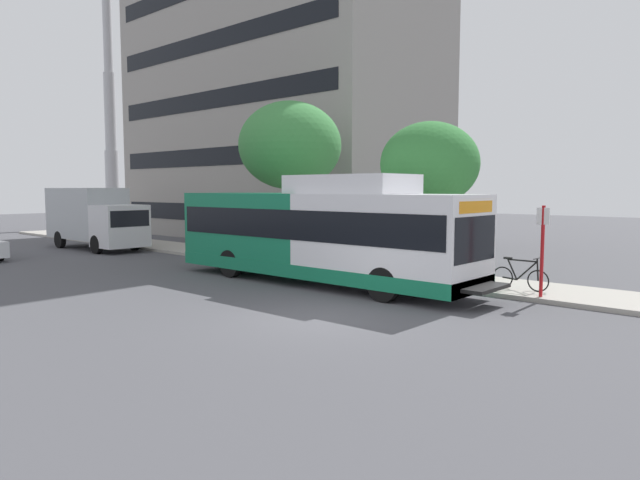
% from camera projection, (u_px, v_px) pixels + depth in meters
% --- Properties ---
extents(ground_plane, '(120.00, 120.00, 0.00)m').
position_uv_depth(ground_plane, '(146.00, 283.00, 19.33)').
color(ground_plane, '#4C4C51').
extents(sidewalk_curb, '(3.00, 56.00, 0.14)m').
position_uv_depth(sidewalk_curb, '(325.00, 266.00, 23.19)').
color(sidewalk_curb, '#A8A399').
rests_on(sidewalk_curb, ground).
extents(transit_bus, '(2.58, 12.25, 3.65)m').
position_uv_depth(transit_bus, '(319.00, 233.00, 19.13)').
color(transit_bus, white).
rests_on(transit_bus, ground).
extents(bus_stop_sign_pole, '(0.10, 0.36, 2.60)m').
position_uv_depth(bus_stop_sign_pole, '(542.00, 244.00, 16.01)').
color(bus_stop_sign_pole, red).
rests_on(bus_stop_sign_pole, sidewalk_curb).
extents(bicycle_parked, '(0.52, 1.76, 1.02)m').
position_uv_depth(bicycle_parked, '(520.00, 276.00, 17.22)').
color(bicycle_parked, black).
rests_on(bicycle_parked, sidewalk_curb).
extents(street_tree_near_stop, '(3.58, 3.58, 5.49)m').
position_uv_depth(street_tree_near_stop, '(430.00, 164.00, 20.52)').
color(street_tree_near_stop, '#4C3823').
rests_on(street_tree_near_stop, sidewalk_curb).
extents(street_tree_mid_block, '(4.57, 4.57, 6.93)m').
position_uv_depth(street_tree_mid_block, '(290.00, 146.00, 25.16)').
color(street_tree_mid_block, '#4C3823').
rests_on(street_tree_mid_block, sidewalk_curb).
extents(box_truck_background, '(2.32, 7.01, 3.25)m').
position_uv_depth(box_truck_background, '(94.00, 216.00, 30.14)').
color(box_truck_background, silver).
rests_on(box_truck_background, ground).
extents(lattice_comm_tower, '(1.10, 1.10, 27.91)m').
position_uv_depth(lattice_comm_tower, '(110.00, 116.00, 46.98)').
color(lattice_comm_tower, '#B7B7BC').
rests_on(lattice_comm_tower, ground).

